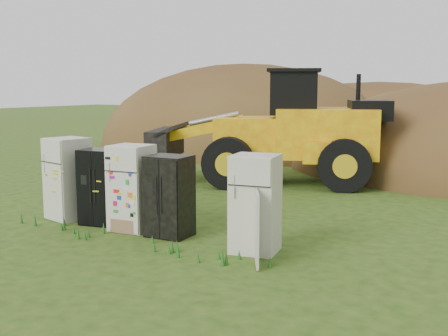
# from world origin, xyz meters

# --- Properties ---
(ground) EXTENTS (120.00, 120.00, 0.00)m
(ground) POSITION_xyz_m (0.00, 0.00, 0.00)
(ground) COLOR #274412
(ground) RESTS_ON ground
(fridge_leftmost) EXTENTS (0.95, 0.93, 1.87)m
(fridge_leftmost) POSITION_xyz_m (-2.53, 0.00, 0.93)
(fridge_leftmost) COLOR silver
(fridge_leftmost) RESTS_ON ground
(fridge_black_side) EXTENTS (0.99, 0.85, 1.66)m
(fridge_black_side) POSITION_xyz_m (-1.53, 0.04, 0.83)
(fridge_black_side) COLOR black
(fridge_black_side) RESTS_ON ground
(fridge_sticker) EXTENTS (0.90, 0.84, 1.81)m
(fridge_sticker) POSITION_xyz_m (-0.61, -0.01, 0.91)
(fridge_sticker) COLOR silver
(fridge_sticker) RESTS_ON ground
(fridge_dark_mid) EXTENTS (0.90, 0.75, 1.65)m
(fridge_dark_mid) POSITION_xyz_m (0.37, -0.00, 0.83)
(fridge_dark_mid) COLOR black
(fridge_dark_mid) RESTS_ON ground
(fridge_open_door) EXTENTS (0.95, 0.90, 1.80)m
(fridge_open_door) POSITION_xyz_m (2.37, -0.04, 0.90)
(fridge_open_door) COLOR silver
(fridge_open_door) RESTS_ON ground
(wheel_loader) EXTENTS (7.91, 5.71, 3.55)m
(wheel_loader) POSITION_xyz_m (-0.94, 6.63, 1.78)
(wheel_loader) COLOR yellow
(wheel_loader) RESTS_ON ground
(dirt_mound_left) EXTENTS (15.32, 11.49, 8.21)m
(dirt_mound_left) POSITION_xyz_m (-6.42, 14.84, 0.00)
(dirt_mound_left) COLOR #4D3019
(dirt_mound_left) RESTS_ON ground
(dirt_mound_back) EXTENTS (15.87, 10.58, 6.49)m
(dirt_mound_back) POSITION_xyz_m (-0.91, 18.51, 0.00)
(dirt_mound_back) COLOR #4D3019
(dirt_mound_back) RESTS_ON ground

